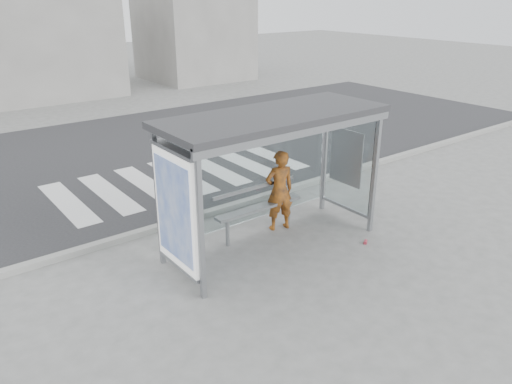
# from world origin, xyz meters

# --- Properties ---
(ground) EXTENTS (80.00, 80.00, 0.00)m
(ground) POSITION_xyz_m (0.00, 0.00, 0.00)
(ground) COLOR slate
(ground) RESTS_ON ground
(road) EXTENTS (30.00, 10.00, 0.01)m
(road) POSITION_xyz_m (0.00, 7.00, 0.00)
(road) COLOR #242426
(road) RESTS_ON ground
(curb) EXTENTS (30.00, 0.18, 0.12)m
(curb) POSITION_xyz_m (0.00, 1.95, 0.06)
(curb) COLOR gray
(curb) RESTS_ON ground
(crosswalk) EXTENTS (6.55, 3.00, 0.00)m
(crosswalk) POSITION_xyz_m (0.50, 4.50, 0.00)
(crosswalk) COLOR silver
(crosswalk) RESTS_ON ground
(bus_shelter) EXTENTS (4.25, 1.65, 2.62)m
(bus_shelter) POSITION_xyz_m (-0.37, 0.06, 1.98)
(bus_shelter) COLOR gray
(bus_shelter) RESTS_ON ground
(building_center) EXTENTS (8.00, 5.00, 5.00)m
(building_center) POSITION_xyz_m (0.00, 18.00, 2.50)
(building_center) COLOR gray
(building_center) RESTS_ON ground
(building_right) EXTENTS (5.00, 5.00, 7.00)m
(building_right) POSITION_xyz_m (9.00, 18.00, 3.50)
(building_right) COLOR gray
(building_right) RESTS_ON ground
(person) EXTENTS (0.70, 0.55, 1.69)m
(person) POSITION_xyz_m (0.58, 0.52, 0.84)
(person) COLOR #D95414
(person) RESTS_ON ground
(bench) EXTENTS (1.97, 0.28, 1.02)m
(bench) POSITION_xyz_m (0.07, 0.54, 0.60)
(bench) COLOR slate
(bench) RESTS_ON ground
(soda_can) EXTENTS (0.14, 0.12, 0.07)m
(soda_can) POSITION_xyz_m (1.50, -1.04, 0.03)
(soda_can) COLOR #DA4053
(soda_can) RESTS_ON ground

